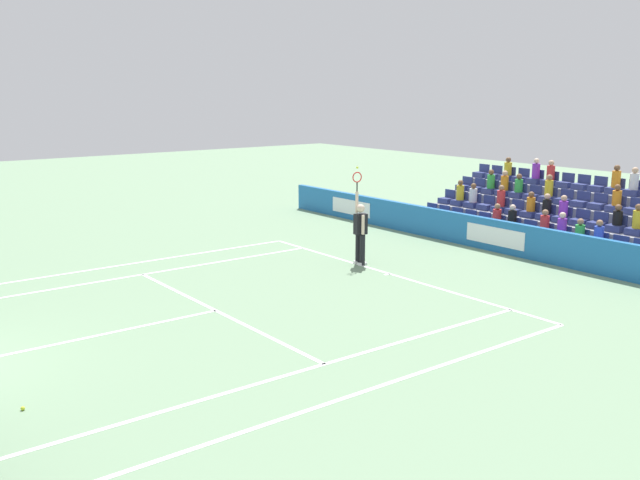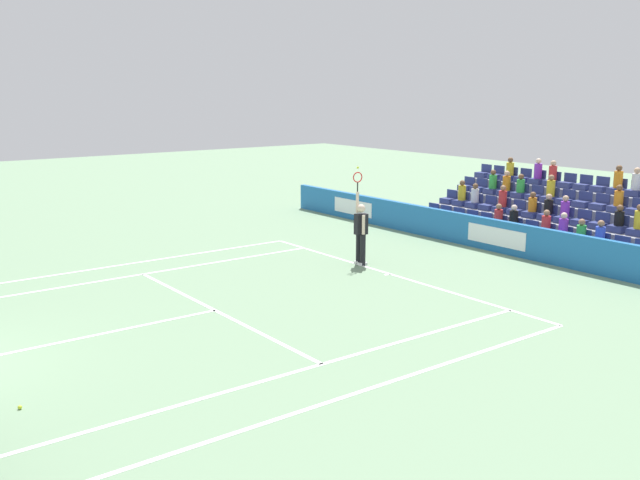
# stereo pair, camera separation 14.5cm
# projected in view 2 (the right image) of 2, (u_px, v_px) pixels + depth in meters

# --- Properties ---
(line_baseline) EXTENTS (10.97, 0.10, 0.01)m
(line_baseline) POSITION_uv_depth(u_px,v_px,m) (390.00, 274.00, 19.61)
(line_baseline) COLOR white
(line_baseline) RESTS_ON ground
(line_service) EXTENTS (8.23, 0.10, 0.01)m
(line_service) POSITION_uv_depth(u_px,v_px,m) (215.00, 310.00, 16.38)
(line_service) COLOR white
(line_service) RESTS_ON ground
(line_centre_service) EXTENTS (0.10, 6.40, 0.01)m
(line_centre_service) POSITION_uv_depth(u_px,v_px,m) (77.00, 339.00, 14.50)
(line_centre_service) COLOR white
(line_centre_service) RESTS_ON ground
(line_singles_sideline_left) EXTENTS (0.10, 11.89, 0.01)m
(line_singles_sideline_left) POSITION_uv_depth(u_px,v_px,m) (128.00, 277.00, 19.33)
(line_singles_sideline_left) COLOR white
(line_singles_sideline_left) RESTS_ON ground
(line_singles_sideline_right) EXTENTS (0.10, 11.89, 0.01)m
(line_singles_sideline_right) POSITION_uv_depth(u_px,v_px,m) (302.00, 370.00, 12.90)
(line_singles_sideline_right) COLOR white
(line_singles_sideline_right) RESTS_ON ground
(line_doubles_sideline_left) EXTENTS (0.10, 11.89, 0.01)m
(line_doubles_sideline_left) POSITION_uv_depth(u_px,v_px,m) (109.00, 267.00, 20.40)
(line_doubles_sideline_left) COLOR white
(line_doubles_sideline_left) RESTS_ON ground
(line_doubles_sideline_right) EXTENTS (0.10, 11.89, 0.01)m
(line_doubles_sideline_right) POSITION_uv_depth(u_px,v_px,m) (349.00, 395.00, 11.82)
(line_doubles_sideline_right) COLOR white
(line_doubles_sideline_right) RESTS_ON ground
(line_centre_mark) EXTENTS (0.10, 0.20, 0.01)m
(line_centre_mark) POSITION_uv_depth(u_px,v_px,m) (387.00, 274.00, 19.55)
(line_centre_mark) COLOR white
(line_centre_mark) RESTS_ON ground
(sponsor_barrier) EXTENTS (21.17, 0.22, 1.02)m
(sponsor_barrier) POSITION_uv_depth(u_px,v_px,m) (498.00, 236.00, 22.19)
(sponsor_barrier) COLOR #1E66AD
(sponsor_barrier) RESTS_ON ground
(tennis_player) EXTENTS (0.52, 0.39, 2.85)m
(tennis_player) POSITION_uv_depth(u_px,v_px,m) (361.00, 231.00, 20.51)
(tennis_player) COLOR black
(tennis_player) RESTS_ON ground
(stadium_stand) EXTENTS (8.68, 3.80, 2.62)m
(stadium_stand) POSITION_uv_depth(u_px,v_px,m) (555.00, 220.00, 23.86)
(stadium_stand) COLOR gray
(stadium_stand) RESTS_ON ground
(loose_tennis_ball) EXTENTS (0.07, 0.07, 0.07)m
(loose_tennis_ball) POSITION_uv_depth(u_px,v_px,m) (20.00, 407.00, 11.31)
(loose_tennis_ball) COLOR #D1E533
(loose_tennis_ball) RESTS_ON ground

